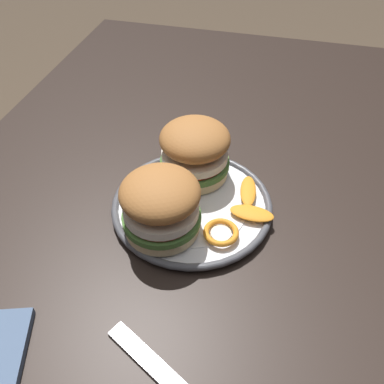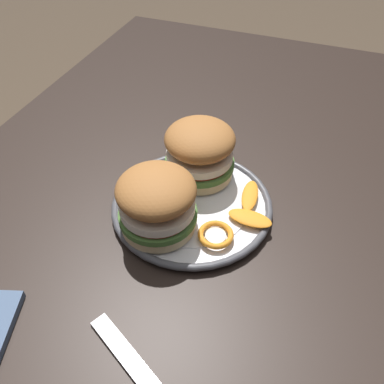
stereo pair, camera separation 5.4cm
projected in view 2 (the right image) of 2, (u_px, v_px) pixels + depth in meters
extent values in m
cube|color=black|center=(169.00, 222.00, 0.69)|extent=(1.49, 0.86, 0.03)
cube|color=black|center=(153.00, 131.00, 1.50)|extent=(0.06, 0.06, 0.71)
cube|color=black|center=(363.00, 179.00, 1.31)|extent=(0.06, 0.06, 0.71)
cylinder|color=white|center=(192.00, 207.00, 0.68)|extent=(0.24, 0.24, 0.01)
torus|color=#4C4C51|center=(192.00, 204.00, 0.68)|extent=(0.27, 0.27, 0.01)
cylinder|color=white|center=(192.00, 204.00, 0.68)|extent=(0.19, 0.19, 0.00)
cylinder|color=beige|center=(157.00, 220.00, 0.63)|extent=(0.12, 0.12, 0.02)
cylinder|color=#477033|center=(156.00, 214.00, 0.62)|extent=(0.12, 0.12, 0.01)
cylinder|color=#BC3828|center=(156.00, 210.00, 0.62)|extent=(0.11, 0.11, 0.01)
cylinder|color=silver|center=(155.00, 205.00, 0.61)|extent=(0.11, 0.11, 0.01)
ellipsoid|color=#A36633|center=(154.00, 189.00, 0.59)|extent=(0.13, 0.13, 0.05)
cylinder|color=beige|center=(199.00, 169.00, 0.72)|extent=(0.12, 0.12, 0.02)
cylinder|color=#477033|center=(200.00, 163.00, 0.71)|extent=(0.12, 0.12, 0.01)
cylinder|color=#BC3828|center=(200.00, 159.00, 0.70)|extent=(0.11, 0.11, 0.01)
cylinder|color=silver|center=(200.00, 155.00, 0.70)|extent=(0.11, 0.11, 0.01)
ellipsoid|color=#A36633|center=(200.00, 139.00, 0.67)|extent=(0.12, 0.12, 0.05)
torus|color=orange|center=(216.00, 235.00, 0.62)|extent=(0.07, 0.07, 0.01)
cylinder|color=#F4E5C6|center=(216.00, 236.00, 0.62)|extent=(0.03, 0.03, 0.00)
ellipsoid|color=orange|center=(250.00, 195.00, 0.68)|extent=(0.08, 0.04, 0.01)
ellipsoid|color=orange|center=(250.00, 218.00, 0.64)|extent=(0.04, 0.07, 0.01)
cube|color=silver|center=(126.00, 355.00, 0.50)|extent=(0.08, 0.13, 0.01)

